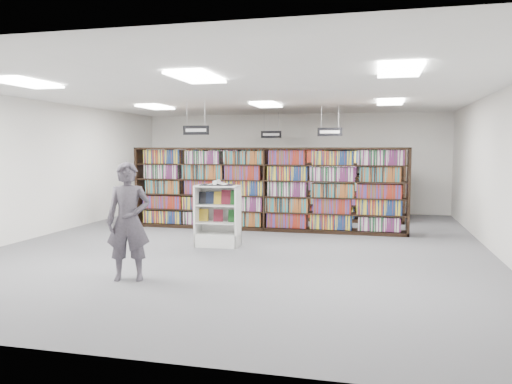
% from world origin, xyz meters
% --- Properties ---
extents(floor, '(12.00, 12.00, 0.00)m').
position_xyz_m(floor, '(0.00, 0.00, 0.00)').
color(floor, '#4B4B50').
rests_on(floor, ground).
extents(ceiling, '(10.00, 12.00, 0.10)m').
position_xyz_m(ceiling, '(0.00, 0.00, 3.20)').
color(ceiling, white).
rests_on(ceiling, wall_back).
extents(wall_back, '(10.00, 0.10, 3.20)m').
position_xyz_m(wall_back, '(0.00, 6.00, 1.60)').
color(wall_back, white).
rests_on(wall_back, ground).
extents(wall_front, '(10.00, 0.10, 3.20)m').
position_xyz_m(wall_front, '(0.00, -6.00, 1.60)').
color(wall_front, white).
rests_on(wall_front, ground).
extents(wall_left, '(0.10, 12.00, 3.20)m').
position_xyz_m(wall_left, '(-5.00, 0.00, 1.60)').
color(wall_left, white).
rests_on(wall_left, ground).
extents(wall_right, '(0.10, 12.00, 3.20)m').
position_xyz_m(wall_right, '(5.00, 0.00, 1.60)').
color(wall_right, white).
rests_on(wall_right, ground).
extents(bookshelf_row_near, '(7.00, 0.60, 2.10)m').
position_xyz_m(bookshelf_row_near, '(0.00, 2.00, 1.05)').
color(bookshelf_row_near, black).
rests_on(bookshelf_row_near, floor).
extents(bookshelf_row_mid, '(7.00, 0.60, 2.10)m').
position_xyz_m(bookshelf_row_mid, '(0.00, 4.00, 1.05)').
color(bookshelf_row_mid, black).
rests_on(bookshelf_row_mid, floor).
extents(bookshelf_row_far, '(7.00, 0.60, 2.10)m').
position_xyz_m(bookshelf_row_far, '(0.00, 5.70, 1.05)').
color(bookshelf_row_far, black).
rests_on(bookshelf_row_far, floor).
extents(aisle_sign_left, '(0.65, 0.02, 0.80)m').
position_xyz_m(aisle_sign_left, '(-1.50, 1.00, 2.53)').
color(aisle_sign_left, '#B2B2B7').
rests_on(aisle_sign_left, ceiling).
extents(aisle_sign_right, '(0.65, 0.02, 0.80)m').
position_xyz_m(aisle_sign_right, '(1.50, 3.00, 2.53)').
color(aisle_sign_right, '#B2B2B7').
rests_on(aisle_sign_right, ceiling).
extents(aisle_sign_center, '(0.65, 0.02, 0.80)m').
position_xyz_m(aisle_sign_center, '(-0.50, 5.00, 2.53)').
color(aisle_sign_center, '#B2B2B7').
rests_on(aisle_sign_center, ceiling).
extents(troffer_front_left, '(0.60, 1.20, 0.04)m').
position_xyz_m(troffer_front_left, '(-3.00, -3.00, 3.16)').
color(troffer_front_left, white).
rests_on(troffer_front_left, ceiling).
extents(troffer_front_center, '(0.60, 1.20, 0.04)m').
position_xyz_m(troffer_front_center, '(0.00, -3.00, 3.16)').
color(troffer_front_center, white).
rests_on(troffer_front_center, ceiling).
extents(troffer_front_right, '(0.60, 1.20, 0.04)m').
position_xyz_m(troffer_front_right, '(3.00, -3.00, 3.16)').
color(troffer_front_right, white).
rests_on(troffer_front_right, ceiling).
extents(troffer_back_left, '(0.60, 1.20, 0.04)m').
position_xyz_m(troffer_back_left, '(-3.00, 2.00, 3.16)').
color(troffer_back_left, white).
rests_on(troffer_back_left, ceiling).
extents(troffer_back_center, '(0.60, 1.20, 0.04)m').
position_xyz_m(troffer_back_center, '(0.00, 2.00, 3.16)').
color(troffer_back_center, white).
rests_on(troffer_back_center, ceiling).
extents(troffer_back_right, '(0.60, 1.20, 0.04)m').
position_xyz_m(troffer_back_right, '(3.00, 2.00, 3.16)').
color(troffer_back_right, white).
rests_on(troffer_back_right, ceiling).
extents(endcap_display, '(0.94, 0.49, 1.30)m').
position_xyz_m(endcap_display, '(-0.53, -0.32, 0.45)').
color(endcap_display, white).
rests_on(endcap_display, floor).
extents(open_book, '(0.73, 0.46, 0.13)m').
position_xyz_m(open_book, '(-0.55, -0.29, 1.33)').
color(open_book, black).
rests_on(open_book, endcap_display).
extents(shopper, '(0.78, 0.63, 1.87)m').
position_xyz_m(shopper, '(-1.05, -3.27, 0.93)').
color(shopper, '#4E4953').
rests_on(shopper, floor).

